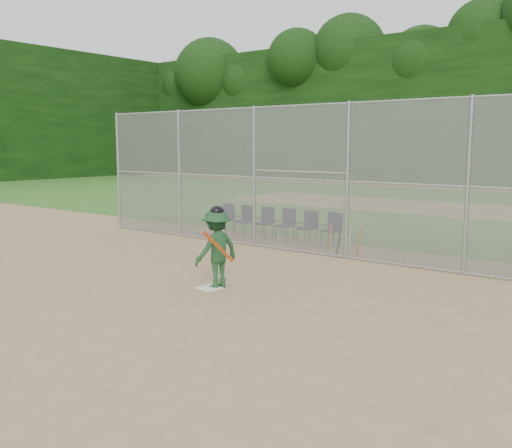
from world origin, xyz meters
The scene contains 14 objects.
ground centered at (0.00, 0.00, 0.00)m, with size 100.00×100.00×0.00m, color tan.
grass_strip centered at (0.00, 18.00, 0.01)m, with size 100.00×100.00×0.00m, color #2F661E.
dirt_patch_far centered at (0.00, 18.00, 0.01)m, with size 24.00×24.00×0.00m, color tan.
backstop_fence centered at (0.00, 5.00, 2.07)m, with size 16.09×0.09×4.00m.
treeline centered at (0.00, 20.00, 5.50)m, with size 81.00×60.00×11.00m.
home_plate centered at (0.26, 0.59, 0.01)m, with size 0.41×0.41×0.02m, color white.
batter_at_plate centered at (0.31, 0.77, 0.82)m, with size 0.95×1.25×1.70m.
spare_bats centered at (0.75, 5.34, 0.41)m, with size 0.96×0.37×0.83m.
chair_0 centered at (-4.33, 6.39, 0.48)m, with size 0.54×0.52×0.96m, color #0F1539, non-canonical shape.
chair_1 centered at (-3.51, 6.39, 0.48)m, with size 0.54×0.52×0.96m, color #0F1539, non-canonical shape.
chair_2 centered at (-2.70, 6.39, 0.48)m, with size 0.54×0.52×0.96m, color #0F1539, non-canonical shape.
chair_3 centered at (-1.89, 6.39, 0.48)m, with size 0.54×0.52×0.96m, color #0F1539, non-canonical shape.
chair_4 centered at (-1.07, 6.39, 0.48)m, with size 0.54×0.52×0.96m, color #0F1539, non-canonical shape.
chair_5 centered at (-0.26, 6.39, 0.48)m, with size 0.54×0.52×0.96m, color #0F1539, non-canonical shape.
Camera 1 is at (7.98, -7.84, 2.93)m, focal length 40.00 mm.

